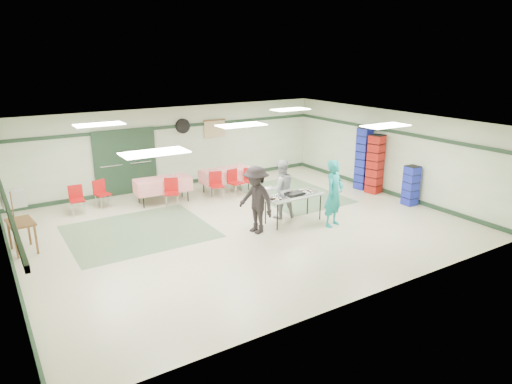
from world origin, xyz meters
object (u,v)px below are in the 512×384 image
chair_a (234,180)px  dining_table_b (163,184)px  serving_table (294,197)px  crate_stack_blue_b (411,186)px  chair_c (250,178)px  crate_stack_red (375,164)px  chair_d (171,190)px  printer_table (21,226)px  chair_b (216,183)px  broom (14,216)px  volunteer_dark (256,200)px  dining_table_a (226,175)px  office_printer (13,198)px  volunteer_grey (281,189)px  crate_stack_blue_a (363,159)px  volunteer_teal (334,193)px  chair_loose_a (101,191)px  chair_loose_b (76,197)px

chair_a → dining_table_b: bearing=153.6°
serving_table → crate_stack_blue_b: bearing=-11.5°
chair_c → crate_stack_red: bearing=-8.3°
chair_d → crate_stack_red: crate_stack_red is taller
chair_d → printer_table: chair_d is taller
chair_b → broom: broom is taller
volunteer_dark → dining_table_a: 3.76m
office_printer → volunteer_grey: bearing=-27.6°
volunteer_grey → office_printer: 6.85m
chair_b → chair_d: bearing=-165.3°
dining_table_a → crate_stack_red: crate_stack_red is taller
crate_stack_blue_a → printer_table: (-10.30, 0.44, -0.41)m
volunteer_teal → chair_a: bearing=86.0°
crate_stack_blue_b → chair_loose_a: bearing=149.6°
chair_a → crate_stack_blue_a: 4.38m
volunteer_teal → crate_stack_red: bearing=8.4°
dining_table_b → dining_table_a: bearing=3.8°
chair_b → broom: (-5.69, -0.49, 0.14)m
dining_table_a → chair_loose_b: 4.68m
volunteer_teal → chair_loose_b: (-5.57, 4.55, -0.38)m
crate_stack_blue_a → crate_stack_red: 0.55m
chair_loose_a → crate_stack_blue_b: bearing=-46.7°
crate_stack_blue_a → crate_stack_blue_b: 2.07m
chair_c → chair_a: bearing=-157.3°
serving_table → chair_a: 2.93m
chair_loose_b → serving_table: bearing=-34.4°
chair_a → crate_stack_blue_b: (4.04, -3.63, 0.08)m
volunteer_grey → chair_c: size_ratio=1.98×
crate_stack_red → office_printer: bearing=167.7°
chair_loose_b → crate_stack_blue_b: 9.78m
volunteer_dark → volunteer_grey: bearing=105.0°
volunteer_grey → dining_table_b: 3.79m
chair_a → chair_loose_b: chair_a is taller
office_printer → volunteer_dark: bearing=-36.9°
chair_a → crate_stack_blue_b: 5.43m
volunteer_grey → broom: 6.74m
chair_d → chair_loose_b: (-2.52, 0.85, -0.03)m
volunteer_dark → crate_stack_red: size_ratio=0.91×
volunteer_teal → crate_stack_red: crate_stack_red is taller
crate_stack_red → crate_stack_blue_b: (0.00, -1.48, -0.35)m
office_printer → chair_loose_a: bearing=16.3°
volunteer_dark → dining_table_a: bearing=152.0°
volunteer_dark → crate_stack_blue_a: crate_stack_blue_a is taller
volunteer_teal → chair_d: size_ratio=2.02×
chair_c → chair_loose_b: 5.30m
crate_stack_red → office_printer: size_ratio=3.65×
crate_stack_red → printer_table: bearing=174.5°
volunteer_grey → printer_table: volunteer_grey is taller
chair_loose_a → printer_table: chair_loose_a is taller
serving_table → chair_b: bearing=104.9°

